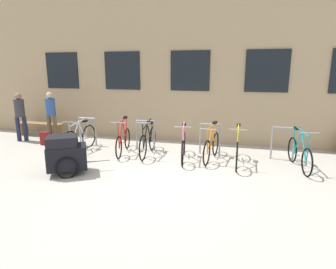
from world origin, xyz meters
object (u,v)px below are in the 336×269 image
bicycle_pink (183,146)px  bike_trailer (66,154)px  bicycle_teal (299,153)px  bicycle_silver (80,138)px  bicycle_yellow (237,149)px  wooden_bench (40,126)px  bicycle_black (148,141)px  person_browsing (51,113)px  backpack (45,138)px  bicycle_orange (211,146)px  bicycle_red (123,140)px  person_by_bench (20,114)px

bicycle_pink → bike_trailer: (-2.46, -1.84, 0.11)m
bicycle_pink → bicycle_teal: 2.98m
bicycle_silver → bicycle_teal: bicycle_teal is taller
bicycle_yellow → bicycle_silver: bearing=179.9°
bike_trailer → wooden_bench: bike_trailer is taller
bicycle_silver → bicycle_yellow: size_ratio=0.92×
bicycle_black → person_browsing: size_ratio=1.06×
backpack → bike_trailer: bearing=-41.0°
bicycle_teal → bicycle_orange: bearing=176.2°
bicycle_yellow → bicycle_orange: (-0.70, 0.19, -0.03)m
bicycle_red → bicycle_teal: bicycle_red is taller
person_by_bench → backpack: size_ratio=3.80×
bicycle_red → wooden_bench: bearing=162.0°
wooden_bench → person_browsing: person_browsing is taller
bicycle_red → backpack: 2.87m
person_by_bench → backpack: person_by_bench is taller
backpack → person_by_bench: bearing=169.4°
bike_trailer → bicycle_silver: bearing=112.5°
bicycle_silver → person_browsing: (-1.64, 0.91, 0.59)m
bicycle_silver → bicycle_yellow: 4.68m
bicycle_black → person_by_bench: bearing=175.1°
person_by_bench → bicycle_orange: bearing=-3.5°
bicycle_pink → backpack: bearing=176.1°
bicycle_black → bike_trailer: 2.44m
bicycle_silver → bicycle_orange: bearing=2.7°
bicycle_teal → wooden_bench: size_ratio=0.95×
bicycle_black → bicycle_pink: 1.11m
bicycle_pink → person_by_bench: bearing=174.3°
person_by_bench → person_browsing: bearing=17.3°
bicycle_teal → person_browsing: 7.91m
backpack → bicycle_teal: bearing=0.5°
bicycle_red → bicycle_pink: (1.87, -0.15, 0.00)m
person_browsing → person_by_bench: bearing=-162.7°
bicycle_pink → bicycle_black: bearing=170.7°
bicycle_black → person_by_bench: size_ratio=1.07×
bicycle_orange → wooden_bench: 6.67m
bicycle_black → bike_trailer: bicycle_black is taller
backpack → bicycle_red: bearing=-0.8°
bicycle_black → bicycle_yellow: bicycle_black is taller
bicycle_red → bicycle_black: 0.77m
bicycle_silver → person_by_bench: 2.77m
bicycle_pink → person_by_bench: size_ratio=1.06×
bicycle_red → bicycle_black: (0.77, 0.03, 0.01)m
bicycle_yellow → bicycle_black: bearing=175.7°
bicycle_teal → bicycle_orange: size_ratio=1.04×
bicycle_silver → backpack: (-1.51, 0.33, -0.17)m
backpack → bicycle_orange: bearing=1.1°
bicycle_orange → bike_trailer: (-3.22, -2.01, 0.11)m
wooden_bench → person_browsing: bearing=-29.5°
bicycle_pink → bicycle_silver: (-3.22, -0.01, 0.01)m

